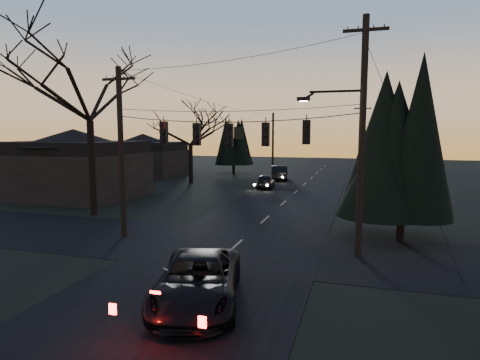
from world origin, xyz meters
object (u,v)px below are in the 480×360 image
(sedan_oncoming_b, at_px, (280,173))
(utility_pole_far_r, at_px, (360,182))
(utility_pole_left, at_px, (124,237))
(bare_tree_left, at_px, (88,81))
(evergreen_right, at_px, (404,146))
(suv_near, at_px, (198,281))
(sedan_oncoming_a, at_px, (266,181))
(utility_pole_far_l, at_px, (273,172))
(utility_pole_right, at_px, (358,256))

(sedan_oncoming_b, bearing_deg, utility_pole_far_r, 177.84)
(utility_pole_left, distance_m, bare_tree_left, 10.68)
(bare_tree_left, relative_size, evergreen_right, 1.49)
(suv_near, relative_size, sedan_oncoming_a, 1.34)
(bare_tree_left, xyz_separation_m, sedan_oncoming_a, (7.75, 15.62, -7.79))
(utility_pole_left, xyz_separation_m, utility_pole_far_l, (0.00, 36.00, 0.00))
(utility_pole_right, relative_size, evergreen_right, 1.23)
(sedan_oncoming_a, bearing_deg, utility_pole_far_l, -86.90)
(utility_pole_far_r, distance_m, sedan_oncoming_a, 11.95)
(evergreen_right, bearing_deg, sedan_oncoming_b, 114.28)
(bare_tree_left, bearing_deg, suv_near, -42.19)
(evergreen_right, distance_m, sedan_oncoming_a, 20.22)
(suv_near, height_order, sedan_oncoming_b, sedan_oncoming_b)
(utility_pole_left, bearing_deg, evergreen_right, 13.04)
(utility_pole_right, bearing_deg, sedan_oncoming_b, 108.04)
(utility_pole_right, relative_size, sedan_oncoming_b, 2.03)
(utility_pole_far_l, distance_m, evergreen_right, 35.83)
(utility_pole_left, height_order, suv_near, utility_pole_left)
(utility_pole_right, height_order, utility_pole_far_r, utility_pole_right)
(utility_pole_far_l, bearing_deg, utility_pole_left, -90.00)
(utility_pole_left, height_order, utility_pole_far_l, utility_pole_left)
(utility_pole_far_r, relative_size, evergreen_right, 1.05)
(utility_pole_far_l, bearing_deg, sedan_oncoming_b, -73.22)
(utility_pole_right, bearing_deg, evergreen_right, 58.01)
(utility_pole_right, height_order, suv_near, utility_pole_right)
(bare_tree_left, distance_m, sedan_oncoming_b, 25.00)
(sedan_oncoming_a, bearing_deg, evergreen_right, 115.75)
(sedan_oncoming_a, height_order, sedan_oncoming_b, sedan_oncoming_b)
(utility_pole_right, xyz_separation_m, sedan_oncoming_b, (-8.70, 26.72, 0.81))
(utility_pole_left, bearing_deg, sedan_oncoming_b, 84.02)
(utility_pole_left, xyz_separation_m, bare_tree_left, (-4.95, 4.22, 8.47))
(utility_pole_right, distance_m, suv_near, 8.00)
(evergreen_right, bearing_deg, utility_pole_left, -166.96)
(utility_pole_far_r, bearing_deg, sedan_oncoming_b, -171.61)
(utility_pole_far_l, xyz_separation_m, sedan_oncoming_a, (2.80, -16.16, 0.68))
(utility_pole_left, distance_m, sedan_oncoming_a, 20.05)
(bare_tree_left, height_order, sedan_oncoming_a, bare_tree_left)
(utility_pole_right, relative_size, utility_pole_far_r, 1.18)
(utility_pole_far_r, distance_m, suv_near, 34.76)
(evergreen_right, relative_size, suv_near, 1.53)
(utility_pole_right, height_order, utility_pole_left, utility_pole_right)
(utility_pole_right, bearing_deg, suv_near, -126.17)
(suv_near, xyz_separation_m, sedan_oncoming_b, (-4.00, 33.15, 0.07))
(suv_near, bearing_deg, utility_pole_right, 38.97)
(utility_pole_far_r, distance_m, sedan_oncoming_b, 8.83)
(utility_pole_left, distance_m, suv_near, 9.39)
(utility_pole_far_r, bearing_deg, utility_pole_far_l, 145.18)
(utility_pole_far_r, distance_m, utility_pole_far_l, 14.01)
(utility_pole_far_l, height_order, sedan_oncoming_b, utility_pole_far_l)
(evergreen_right, height_order, sedan_oncoming_b, evergreen_right)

